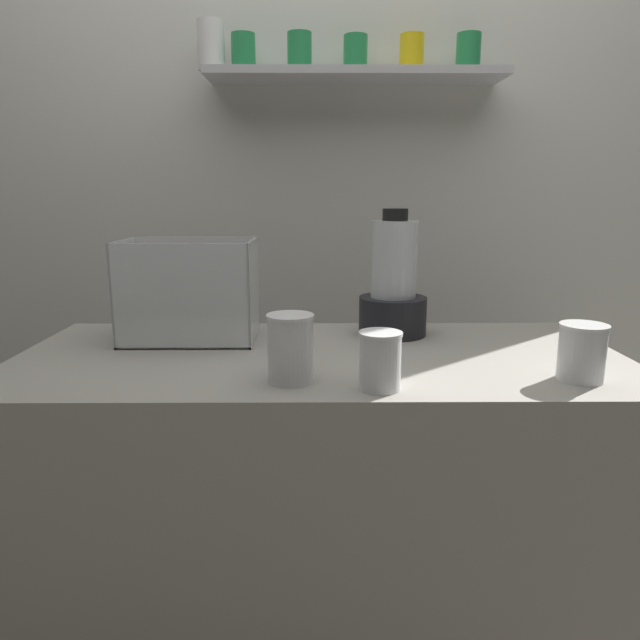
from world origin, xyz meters
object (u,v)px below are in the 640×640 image
at_px(juice_cup_beet_far_left, 291,352).
at_px(juice_cup_pomegranate_left, 380,363).
at_px(juice_cup_beet_middle, 582,355).
at_px(carrot_display_bin, 193,309).
at_px(blender_pitcher, 393,288).

height_order(juice_cup_beet_far_left, juice_cup_pomegranate_left, juice_cup_beet_far_left).
xyz_separation_m(juice_cup_beet_far_left, juice_cup_pomegranate_left, (0.17, -0.05, -0.01)).
bearing_deg(juice_cup_beet_middle, juice_cup_beet_far_left, -179.56).
relative_size(carrot_display_bin, juice_cup_beet_middle, 2.86).
xyz_separation_m(blender_pitcher, juice_cup_beet_middle, (0.32, -0.39, -0.07)).
bearing_deg(juice_cup_beet_middle, carrot_display_bin, 158.04).
bearing_deg(juice_cup_beet_far_left, blender_pitcher, 57.21).
relative_size(blender_pitcher, juice_cup_beet_middle, 2.86).
xyz_separation_m(carrot_display_bin, juice_cup_beet_far_left, (0.26, -0.34, -0.02)).
distance_m(juice_cup_beet_far_left, juice_cup_pomegranate_left, 0.18).
bearing_deg(juice_cup_beet_far_left, carrot_display_bin, 127.29).
bearing_deg(juice_cup_pomegranate_left, carrot_display_bin, 138.05).
bearing_deg(carrot_display_bin, blender_pitcher, 5.45).
height_order(juice_cup_pomegranate_left, juice_cup_beet_middle, juice_cup_beet_middle).
bearing_deg(carrot_display_bin, juice_cup_beet_far_left, -52.71).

